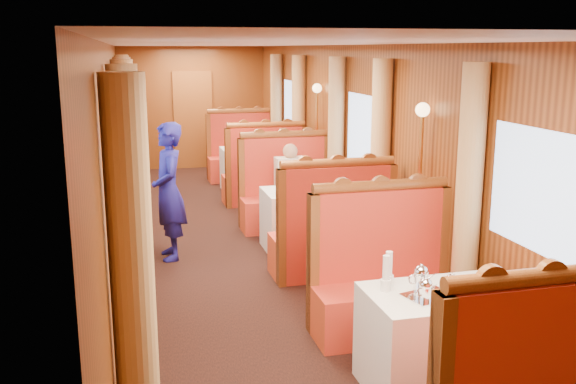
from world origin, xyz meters
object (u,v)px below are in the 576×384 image
object	(u,v)px
banquette_near_aft	(384,286)
teapot_right	(451,289)
table_mid	(307,219)
teapot_back	(421,281)
banquette_mid_aft	(287,198)
banquette_far_fwd	(264,178)
fruit_plate	(484,292)
table_near	(438,341)
banquette_mid_fwd	(332,239)
banquette_far_aft	(242,157)
rose_vase_far	(251,138)
passenger	(291,179)
teapot_left	(425,293)
steward	(169,192)
table_far	(252,169)
tea_tray	(429,296)
rose_vase_mid	(303,176)

from	to	relation	value
banquette_near_aft	teapot_right	size ratio (longest dim) A/B	8.09
table_mid	banquette_near_aft	bearing A→B (deg)	-90.00
table_mid	teapot_back	size ratio (longest dim) A/B	5.94
banquette_mid_aft	banquette_far_fwd	bearing A→B (deg)	90.00
table_mid	fruit_plate	size ratio (longest dim) A/B	4.67
table_near	banquette_mid_fwd	bearing A→B (deg)	90.00
banquette_far_aft	rose_vase_far	xyz separation A→B (m)	(-0.01, -1.04, 0.50)
passenger	table_mid	bearing A→B (deg)	-90.00
banquette_near_aft	rose_vase_far	world-z (taller)	banquette_near_aft
teapot_left	teapot_right	size ratio (longest dim) A/B	0.93
banquette_far_fwd	fruit_plate	distance (m)	6.10
rose_vase_far	steward	xyz separation A→B (m)	(-1.66, -3.43, -0.11)
banquette_near_aft	banquette_far_aft	world-z (taller)	same
table_far	banquette_mid_aft	bearing A→B (deg)	-90.00
banquette_near_aft	teapot_left	world-z (taller)	banquette_near_aft
banquette_mid_fwd	banquette_far_fwd	bearing A→B (deg)	90.00
table_mid	table_far	size ratio (longest dim) A/B	1.00
banquette_far_aft	rose_vase_far	distance (m)	1.15
teapot_right	passenger	size ratio (longest dim) A/B	0.22
steward	passenger	world-z (taller)	steward
banquette_near_aft	teapot_back	world-z (taller)	banquette_near_aft
table_near	teapot_back	world-z (taller)	teapot_back
fruit_plate	rose_vase_far	xyz separation A→B (m)	(-0.29, 7.08, 0.16)
steward	banquette_near_aft	bearing A→B (deg)	29.19
fruit_plate	rose_vase_far	bearing A→B (deg)	92.37
teapot_left	fruit_plate	world-z (taller)	teapot_left
teapot_left	banquette_mid_fwd	bearing A→B (deg)	70.04
banquette_far_fwd	teapot_left	bearing A→B (deg)	-91.71
tea_tray	teapot_left	world-z (taller)	teapot_left
rose_vase_mid	rose_vase_far	size ratio (longest dim) A/B	1.00
banquette_mid_fwd	table_far	world-z (taller)	banquette_mid_fwd
banquette_mid_fwd	banquette_mid_aft	xyz separation A→B (m)	(0.00, 2.03, 0.00)
table_far	banquette_near_aft	bearing A→B (deg)	-90.00
table_mid	teapot_back	distance (m)	3.45
banquette_near_aft	rose_vase_far	bearing A→B (deg)	90.12
banquette_far_fwd	teapot_right	world-z (taller)	banquette_far_fwd
table_mid	rose_vase_mid	bearing A→B (deg)	142.36
table_far	rose_vase_mid	size ratio (longest dim) A/B	2.92
banquette_far_fwd	rose_vase_mid	world-z (taller)	banquette_far_fwd
table_near	banquette_mid_fwd	world-z (taller)	banquette_mid_fwd
teapot_left	rose_vase_far	bearing A→B (deg)	72.67
teapot_back	tea_tray	bearing A→B (deg)	-88.03
teapot_right	fruit_plate	distance (m)	0.27
teapot_left	steward	distance (m)	3.96
table_far	passenger	size ratio (longest dim) A/B	1.38
table_near	table_far	xyz separation A→B (m)	(0.00, 7.00, 0.00)
banquette_far_fwd	teapot_back	distance (m)	5.92
banquette_near_aft	teapot_left	distance (m)	1.21
banquette_near_aft	banquette_far_fwd	world-z (taller)	same
table_near	teapot_back	size ratio (longest dim) A/B	5.94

